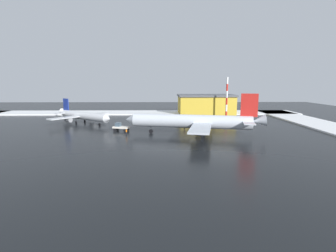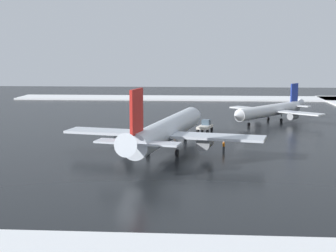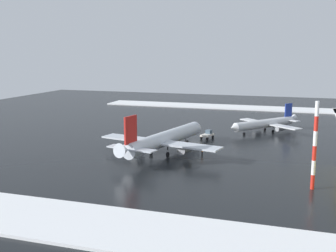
% 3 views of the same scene
% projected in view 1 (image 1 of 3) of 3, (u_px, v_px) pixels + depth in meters
% --- Properties ---
extents(ground_plane, '(240.00, 240.00, 0.00)m').
position_uv_depth(ground_plane, '(111.00, 134.00, 72.63)').
color(ground_plane, black).
extents(snow_bank_far, '(152.00, 16.00, 0.48)m').
position_uv_depth(snow_bank_far, '(132.00, 113.00, 121.91)').
color(snow_bank_far, white).
rests_on(snow_bank_far, ground_plane).
extents(airplane_foreground_jet, '(37.77, 31.63, 11.30)m').
position_uv_depth(airplane_foreground_jet, '(194.00, 121.00, 70.38)').
color(airplane_foreground_jet, silver).
rests_on(airplane_foreground_jet, ground_plane).
extents(airplane_parked_starboard, '(23.21, 20.97, 8.27)m').
position_uv_depth(airplane_parked_starboard, '(83.00, 116.00, 90.64)').
color(airplane_parked_starboard, silver).
rests_on(airplane_parked_starboard, ground_plane).
extents(pushback_tug, '(5.03, 3.40, 2.50)m').
position_uv_depth(pushback_tug, '(120.00, 127.00, 76.50)').
color(pushback_tug, silver).
rests_on(pushback_tug, ground_plane).
extents(ground_crew_mid_apron, '(0.36, 0.36, 1.71)m').
position_uv_depth(ground_crew_mid_apron, '(185.00, 126.00, 79.80)').
color(ground_crew_mid_apron, black).
rests_on(ground_crew_mid_apron, ground_plane).
extents(ground_crew_by_nose_gear, '(0.36, 0.36, 1.71)m').
position_uv_depth(ground_crew_by_nose_gear, '(126.00, 132.00, 70.82)').
color(ground_crew_by_nose_gear, black).
rests_on(ground_crew_by_nose_gear, ground_plane).
extents(antenna_mast, '(0.70, 0.70, 16.22)m').
position_uv_depth(antenna_mast, '(227.00, 98.00, 103.74)').
color(antenna_mast, red).
rests_on(antenna_mast, ground_plane).
extents(cargo_hangar, '(25.31, 15.52, 8.80)m').
position_uv_depth(cargo_hangar, '(206.00, 104.00, 117.14)').
color(cargo_hangar, gold).
rests_on(cargo_hangar, ground_plane).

